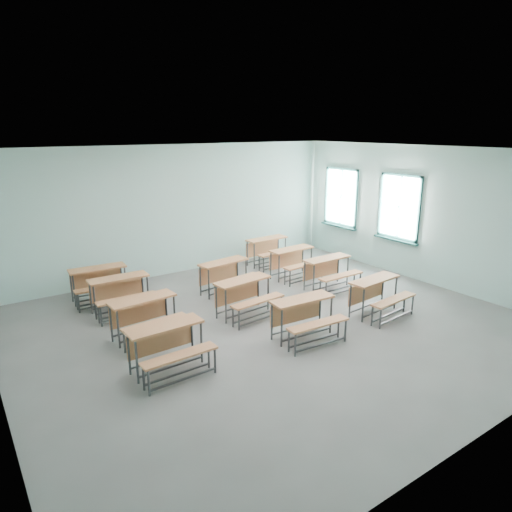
{
  "coord_description": "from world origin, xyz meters",
  "views": [
    {
      "loc": [
        -4.75,
        -6.32,
        3.6
      ],
      "look_at": [
        0.46,
        1.2,
        1.0
      ],
      "focal_mm": 32.0,
      "sensor_mm": 36.0,
      "label": 1
    }
  ],
  "objects_px": {
    "desk_unit_r0c1": "(306,313)",
    "desk_unit_r3c0": "(99,279)",
    "desk_unit_r1c2": "(330,269)",
    "desk_unit_r1c1": "(246,292)",
    "desk_unit_r1c0": "(146,313)",
    "desk_unit_r2c1": "(227,272)",
    "desk_unit_r0c0": "(169,342)",
    "desk_unit_r2c2": "(294,259)",
    "desk_unit_r3c2": "(269,247)",
    "desk_unit_r0c2": "(378,291)",
    "desk_unit_r2c0": "(121,290)"
  },
  "relations": [
    {
      "from": "desk_unit_r0c1",
      "to": "desk_unit_r3c0",
      "type": "height_order",
      "value": "same"
    },
    {
      "from": "desk_unit_r1c2",
      "to": "desk_unit_r1c1",
      "type": "bearing_deg",
      "value": -175.92
    },
    {
      "from": "desk_unit_r1c0",
      "to": "desk_unit_r1c1",
      "type": "height_order",
      "value": "same"
    },
    {
      "from": "desk_unit_r2c1",
      "to": "desk_unit_r1c1",
      "type": "bearing_deg",
      "value": -112.26
    },
    {
      "from": "desk_unit_r0c0",
      "to": "desk_unit_r2c1",
      "type": "height_order",
      "value": "same"
    },
    {
      "from": "desk_unit_r2c2",
      "to": "desk_unit_r3c2",
      "type": "xyz_separation_m",
      "value": [
        0.13,
        1.23,
        0.0
      ]
    },
    {
      "from": "desk_unit_r1c2",
      "to": "desk_unit_r1c0",
      "type": "bearing_deg",
      "value": -179.9
    },
    {
      "from": "desk_unit_r0c2",
      "to": "desk_unit_r1c1",
      "type": "xyz_separation_m",
      "value": [
        -2.17,
        1.43,
        0.0
      ]
    },
    {
      "from": "desk_unit_r1c2",
      "to": "desk_unit_r3c0",
      "type": "distance_m",
      "value": 5.06
    },
    {
      "from": "desk_unit_r1c0",
      "to": "desk_unit_r2c1",
      "type": "xyz_separation_m",
      "value": [
        2.34,
        1.15,
        0.0
      ]
    },
    {
      "from": "desk_unit_r2c0",
      "to": "desk_unit_r1c0",
      "type": "bearing_deg",
      "value": -89.65
    },
    {
      "from": "desk_unit_r0c2",
      "to": "desk_unit_r2c0",
      "type": "distance_m",
      "value": 5.09
    },
    {
      "from": "desk_unit_r3c0",
      "to": "desk_unit_r1c2",
      "type": "bearing_deg",
      "value": -22.72
    },
    {
      "from": "desk_unit_r2c0",
      "to": "desk_unit_r2c1",
      "type": "relative_size",
      "value": 0.94
    },
    {
      "from": "desk_unit_r2c0",
      "to": "desk_unit_r2c1",
      "type": "xyz_separation_m",
      "value": [
        2.31,
        -0.23,
        0.0
      ]
    },
    {
      "from": "desk_unit_r1c2",
      "to": "desk_unit_r0c2",
      "type": "bearing_deg",
      "value": -99.05
    },
    {
      "from": "desk_unit_r1c0",
      "to": "desk_unit_r3c2",
      "type": "distance_m",
      "value": 5.0
    },
    {
      "from": "desk_unit_r1c2",
      "to": "desk_unit_r2c2",
      "type": "relative_size",
      "value": 0.97
    },
    {
      "from": "desk_unit_r1c1",
      "to": "desk_unit_r1c0",
      "type": "bearing_deg",
      "value": 170.44
    },
    {
      "from": "desk_unit_r0c0",
      "to": "desk_unit_r1c0",
      "type": "height_order",
      "value": "same"
    },
    {
      "from": "desk_unit_r0c1",
      "to": "desk_unit_r2c1",
      "type": "relative_size",
      "value": 0.97
    },
    {
      "from": "desk_unit_r2c1",
      "to": "desk_unit_r3c2",
      "type": "xyz_separation_m",
      "value": [
        2.06,
        1.22,
        0.0
      ]
    },
    {
      "from": "desk_unit_r2c1",
      "to": "desk_unit_r0c0",
      "type": "bearing_deg",
      "value": -143.26
    },
    {
      "from": "desk_unit_r2c1",
      "to": "desk_unit_r3c2",
      "type": "bearing_deg",
      "value": 22.95
    },
    {
      "from": "desk_unit_r2c0",
      "to": "desk_unit_r0c2",
      "type": "bearing_deg",
      "value": -34.07
    },
    {
      "from": "desk_unit_r0c2",
      "to": "desk_unit_r2c1",
      "type": "xyz_separation_m",
      "value": [
        -1.83,
        2.73,
        0.0
      ]
    },
    {
      "from": "desk_unit_r2c0",
      "to": "desk_unit_r2c1",
      "type": "distance_m",
      "value": 2.32
    },
    {
      "from": "desk_unit_r1c1",
      "to": "desk_unit_r2c1",
      "type": "height_order",
      "value": "same"
    },
    {
      "from": "desk_unit_r2c0",
      "to": "desk_unit_r2c2",
      "type": "distance_m",
      "value": 4.24
    },
    {
      "from": "desk_unit_r2c0",
      "to": "desk_unit_r3c2",
      "type": "distance_m",
      "value": 4.48
    },
    {
      "from": "desk_unit_r3c0",
      "to": "desk_unit_r3c2",
      "type": "relative_size",
      "value": 1.02
    },
    {
      "from": "desk_unit_r2c0",
      "to": "desk_unit_r0c0",
      "type": "bearing_deg",
      "value": -92.09
    },
    {
      "from": "desk_unit_r1c1",
      "to": "desk_unit_r3c2",
      "type": "height_order",
      "value": "same"
    },
    {
      "from": "desk_unit_r2c2",
      "to": "desk_unit_r3c2",
      "type": "height_order",
      "value": "same"
    },
    {
      "from": "desk_unit_r0c1",
      "to": "desk_unit_r3c0",
      "type": "xyz_separation_m",
      "value": [
        -2.41,
        3.86,
        0.0
      ]
    },
    {
      "from": "desk_unit_r0c0",
      "to": "desk_unit_r1c1",
      "type": "distance_m",
      "value": 2.41
    },
    {
      "from": "desk_unit_r2c1",
      "to": "desk_unit_r1c2",
      "type": "bearing_deg",
      "value": -35.75
    },
    {
      "from": "desk_unit_r0c1",
      "to": "desk_unit_r2c1",
      "type": "distance_m",
      "value": 2.74
    },
    {
      "from": "desk_unit_r1c0",
      "to": "desk_unit_r2c1",
      "type": "bearing_deg",
      "value": 21.94
    },
    {
      "from": "desk_unit_r0c1",
      "to": "desk_unit_r1c0",
      "type": "height_order",
      "value": "same"
    },
    {
      "from": "desk_unit_r1c0",
      "to": "desk_unit_r3c0",
      "type": "height_order",
      "value": "same"
    },
    {
      "from": "desk_unit_r0c2",
      "to": "desk_unit_r1c2",
      "type": "distance_m",
      "value": 1.64
    },
    {
      "from": "desk_unit_r1c0",
      "to": "desk_unit_r3c0",
      "type": "bearing_deg",
      "value": 88.97
    },
    {
      "from": "desk_unit_r0c0",
      "to": "desk_unit_r2c1",
      "type": "relative_size",
      "value": 0.94
    },
    {
      "from": "desk_unit_r0c0",
      "to": "desk_unit_r2c0",
      "type": "xyz_separation_m",
      "value": [
        0.17,
        2.65,
        0.0
      ]
    },
    {
      "from": "desk_unit_r1c2",
      "to": "desk_unit_r0c0",
      "type": "bearing_deg",
      "value": -164.41
    },
    {
      "from": "desk_unit_r0c0",
      "to": "desk_unit_r1c0",
      "type": "distance_m",
      "value": 1.27
    },
    {
      "from": "desk_unit_r0c1",
      "to": "desk_unit_r0c2",
      "type": "relative_size",
      "value": 0.99
    },
    {
      "from": "desk_unit_r0c0",
      "to": "desk_unit_r3c2",
      "type": "relative_size",
      "value": 0.99
    },
    {
      "from": "desk_unit_r1c2",
      "to": "desk_unit_r2c2",
      "type": "xyz_separation_m",
      "value": [
        -0.14,
        1.1,
        0.0
      ]
    }
  ]
}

